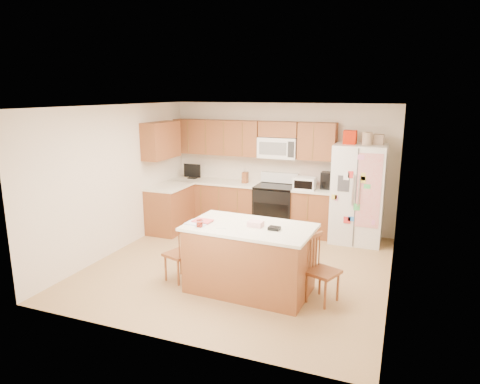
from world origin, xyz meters
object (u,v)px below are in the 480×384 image
at_px(stove, 275,207).
at_px(windsor_chair_right, 322,271).
at_px(island, 249,258).
at_px(refrigerator, 358,193).
at_px(windsor_chair_left, 180,254).
at_px(windsor_chair_back, 268,246).

height_order(stove, windsor_chair_right, stove).
distance_m(stove, island, 2.71).
relative_size(refrigerator, windsor_chair_right, 2.27).
distance_m(windsor_chair_left, windsor_chair_back, 1.33).
height_order(stove, refrigerator, refrigerator).
bearing_deg(windsor_chair_right, refrigerator, 86.54).
bearing_deg(island, windsor_chair_back, 85.57).
height_order(windsor_chair_left, windsor_chair_right, windsor_chair_right).
xyz_separation_m(stove, refrigerator, (1.57, -0.06, 0.45)).
distance_m(refrigerator, windsor_chair_right, 2.63).
relative_size(refrigerator, windsor_chair_back, 2.29).
relative_size(windsor_chair_back, windsor_chair_right, 0.99).
xyz_separation_m(refrigerator, windsor_chair_left, (-2.19, -2.68, -0.51)).
bearing_deg(refrigerator, island, -113.69).
bearing_deg(stove, windsor_chair_right, -61.87).
bearing_deg(refrigerator, windsor_chair_right, -93.46).
bearing_deg(windsor_chair_right, windsor_chair_back, 145.38).
xyz_separation_m(island, windsor_chair_back, (0.05, 0.68, -0.05)).
distance_m(stove, windsor_chair_left, 2.81).
relative_size(stove, windsor_chair_left, 1.30).
relative_size(island, windsor_chair_right, 1.96).
distance_m(refrigerator, island, 2.89).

